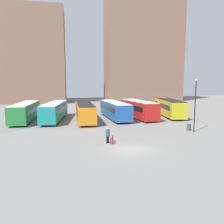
{
  "coord_description": "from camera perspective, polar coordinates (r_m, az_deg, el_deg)",
  "views": [
    {
      "loc": [
        -5.17,
        -18.6,
        5.91
      ],
      "look_at": [
        0.24,
        9.95,
        2.12
      ],
      "focal_mm": 35.0,
      "sensor_mm": 36.0,
      "label": 1
    }
  ],
  "objects": [
    {
      "name": "ground_plane",
      "position": [
        20.19,
        4.66,
        -9.61
      ],
      "size": [
        160.0,
        160.0,
        0.0
      ],
      "primitive_type": "plane",
      "color": "slate"
    },
    {
      "name": "building_block_left",
      "position": [
        74.41,
        -19.73,
        13.36
      ],
      "size": [
        19.06,
        14.7,
        28.29
      ],
      "color": "#7F604C",
      "rests_on": "ground_plane"
    },
    {
      "name": "building_block_right",
      "position": [
        78.26,
        8.12,
        16.97
      ],
      "size": [
        25.56,
        10.12,
        37.96
      ],
      "color": "#7F604C",
      "rests_on": "ground_plane"
    },
    {
      "name": "bus_0",
      "position": [
        37.53,
        -21.63,
        0.24
      ],
      "size": [
        2.89,
        11.92,
        2.83
      ],
      "rotation": [
        0.0,
        0.0,
        1.55
      ],
      "color": "#237A38",
      "rests_on": "ground_plane"
    },
    {
      "name": "bus_1",
      "position": [
        36.75,
        -14.67,
        0.39
      ],
      "size": [
        3.87,
        12.46,
        2.84
      ],
      "rotation": [
        0.0,
        0.0,
        1.45
      ],
      "color": "#19847F",
      "rests_on": "ground_plane"
    },
    {
      "name": "bus_2",
      "position": [
        35.01,
        -7.1,
        0.2
      ],
      "size": [
        2.59,
        11.39,
        2.81
      ],
      "rotation": [
        0.0,
        0.0,
        1.58
      ],
      "color": "orange",
      "rests_on": "ground_plane"
    },
    {
      "name": "bus_3",
      "position": [
        37.18,
        0.63,
        0.71
      ],
      "size": [
        3.32,
        11.88,
        2.84
      ],
      "rotation": [
        0.0,
        0.0,
        1.64
      ],
      "color": "#1E56A3",
      "rests_on": "ground_plane"
    },
    {
      "name": "bus_4",
      "position": [
        37.89,
        6.85,
        0.89
      ],
      "size": [
        3.85,
        10.83,
        2.99
      ],
      "rotation": [
        0.0,
        0.0,
        1.69
      ],
      "color": "red",
      "rests_on": "ground_plane"
    },
    {
      "name": "bus_5",
      "position": [
        40.82,
        14.74,
        1.18
      ],
      "size": [
        4.11,
        10.97,
        3.01
      ],
      "rotation": [
        0.0,
        0.0,
        1.43
      ],
      "color": "gold",
      "rests_on": "ground_plane"
    },
    {
      "name": "traveler",
      "position": [
        21.75,
        -1.12,
        -5.71
      ],
      "size": [
        0.52,
        0.52,
        1.62
      ],
      "rotation": [
        0.0,
        0.0,
        1.86
      ],
      "color": "black",
      "rests_on": "ground_plane"
    },
    {
      "name": "suitcase",
      "position": [
        21.63,
        0.02,
        -7.57
      ],
      "size": [
        0.27,
        0.38,
        0.89
      ],
      "rotation": [
        0.0,
        0.0,
        1.86
      ],
      "color": "#B7232D",
      "rests_on": "ground_plane"
    },
    {
      "name": "lamp_post_0",
      "position": [
        28.45,
        20.92,
        2.61
      ],
      "size": [
        0.28,
        0.28,
        6.49
      ],
      "color": "black",
      "rests_on": "ground_plane"
    },
    {
      "name": "trash_bin",
      "position": [
        29.34,
        19.41,
        -3.77
      ],
      "size": [
        0.52,
        0.52,
        0.85
      ],
      "color": "#47474C",
      "rests_on": "ground_plane"
    }
  ]
}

